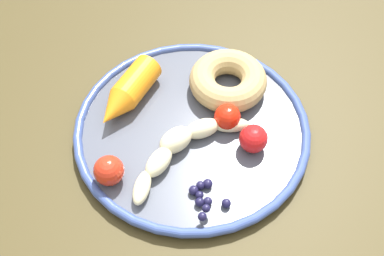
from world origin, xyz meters
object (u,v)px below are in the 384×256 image
at_px(plate, 192,129).
at_px(tomato_far, 227,117).
at_px(tomato_mid, 253,139).
at_px(donut, 228,80).
at_px(dining_table, 187,135).
at_px(banana, 181,146).
at_px(tomato_near, 109,171).
at_px(carrot_orange, 127,93).
at_px(blueberry_pile, 205,197).

height_order(plate, tomato_far, tomato_far).
xyz_separation_m(plate, tomato_mid, (-0.01, -0.08, 0.02)).
distance_m(plate, donut, 0.09).
height_order(plate, donut, donut).
bearing_deg(dining_table, banana, -168.38).
xyz_separation_m(donut, tomato_far, (-0.06, -0.01, -0.00)).
bearing_deg(tomato_far, plate, 111.68).
relative_size(tomato_near, tomato_mid, 1.02).
xyz_separation_m(tomato_near, tomato_far, (0.12, -0.12, -0.00)).
height_order(donut, tomato_mid, tomato_mid).
height_order(banana, donut, donut).
xyz_separation_m(dining_table, carrot_orange, (-0.03, 0.07, 0.11)).
bearing_deg(blueberry_pile, tomato_near, 91.16).
bearing_deg(dining_table, tomato_far, -118.67).
xyz_separation_m(dining_table, plate, (-0.05, -0.02, 0.09)).
relative_size(carrot_orange, blueberry_pile, 2.03).
distance_m(carrot_orange, donut, 0.14).
distance_m(dining_table, tomato_far, 0.13).
bearing_deg(donut, tomato_far, -167.60).
bearing_deg(tomato_mid, tomato_near, 120.58).
bearing_deg(donut, tomato_near, 149.97).
distance_m(tomato_near, tomato_far, 0.17).
bearing_deg(banana, carrot_orange, 57.83).
xyz_separation_m(plate, banana, (-0.04, 0.00, 0.02)).
height_order(donut, tomato_far, same).
xyz_separation_m(banana, tomato_mid, (0.03, -0.09, 0.01)).
distance_m(plate, tomato_mid, 0.09).
bearing_deg(plate, blueberry_pile, -156.24).
relative_size(donut, tomato_far, 3.05).
xyz_separation_m(donut, blueberry_pile, (-0.18, -0.01, -0.01)).
bearing_deg(blueberry_pile, carrot_orange, 49.89).
distance_m(blueberry_pile, tomato_near, 0.12).
bearing_deg(tomato_far, dining_table, 61.33).
height_order(blueberry_pile, tomato_far, tomato_far).
distance_m(tomato_mid, tomato_far, 0.05).
height_order(dining_table, carrot_orange, carrot_orange).
bearing_deg(donut, blueberry_pile, -175.40).
relative_size(dining_table, donut, 11.24).
distance_m(dining_table, donut, 0.13).
height_order(donut, tomato_near, tomato_near).
bearing_deg(plate, tomato_mid, -95.77).
distance_m(plate, tomato_near, 0.13).
bearing_deg(donut, carrot_orange, 116.14).
relative_size(banana, carrot_orange, 1.34).
distance_m(dining_table, plate, 0.11).
height_order(tomato_near, tomato_far, tomato_near).
distance_m(donut, tomato_mid, 0.10).
bearing_deg(banana, tomato_near, 130.91).
height_order(blueberry_pile, tomato_mid, tomato_mid).
relative_size(banana, blueberry_pile, 2.71).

